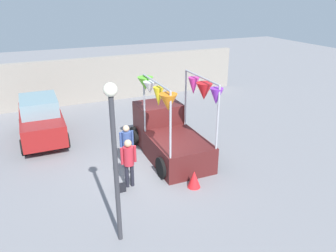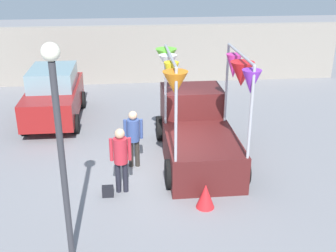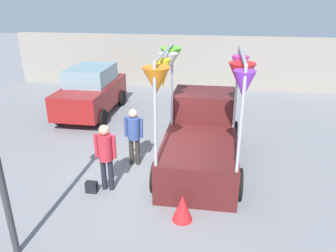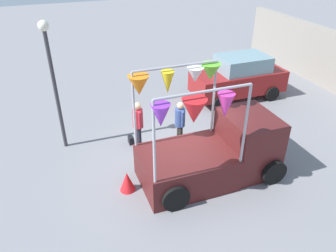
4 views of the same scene
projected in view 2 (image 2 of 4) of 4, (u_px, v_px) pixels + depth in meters
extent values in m
plane|color=slate|center=(160.00, 170.00, 11.67)|extent=(60.00, 60.00, 0.00)
cube|color=#4C1919|center=(202.00, 156.00, 11.34)|extent=(1.90, 2.60, 1.00)
cube|color=#4C1919|center=(191.00, 116.00, 13.03)|extent=(1.80, 1.40, 1.80)
cube|color=#8CB2C6|center=(192.00, 102.00, 12.86)|extent=(1.76, 1.37, 0.60)
cylinder|color=black|center=(160.00, 128.00, 13.46)|extent=(0.22, 0.76, 0.76)
cylinder|color=black|center=(218.00, 126.00, 13.64)|extent=(0.22, 0.76, 0.76)
cylinder|color=black|center=(170.00, 174.00, 10.66)|extent=(0.22, 0.76, 0.76)
cylinder|color=black|center=(243.00, 170.00, 10.83)|extent=(0.22, 0.76, 0.76)
cylinder|color=#A5A5AD|center=(166.00, 86.00, 11.77)|extent=(0.07, 0.07, 2.26)
cylinder|color=#A5A5AD|center=(227.00, 84.00, 11.93)|extent=(0.07, 0.07, 2.26)
cylinder|color=#A5A5AD|center=(176.00, 117.00, 9.52)|extent=(0.07, 0.07, 2.26)
cylinder|color=#A5A5AD|center=(251.00, 114.00, 9.68)|extent=(0.07, 0.07, 2.26)
cylinder|color=#A5A5AD|center=(170.00, 55.00, 10.22)|extent=(0.07, 2.44, 0.07)
cylinder|color=#A5A5AD|center=(240.00, 54.00, 10.38)|extent=(0.07, 2.44, 0.07)
cone|color=orange|center=(175.00, 83.00, 9.40)|extent=(0.80, 0.80, 0.55)
cone|color=purple|center=(251.00, 82.00, 9.57)|extent=(0.64, 0.64, 0.56)
cone|color=yellow|center=(171.00, 75.00, 10.16)|extent=(0.46, 0.46, 0.65)
cone|color=red|center=(242.00, 74.00, 10.33)|extent=(0.79, 0.79, 0.62)
cone|color=white|center=(168.00, 63.00, 10.87)|extent=(0.67, 0.67, 0.42)
cone|color=#D83399|center=(234.00, 66.00, 11.08)|extent=(0.48, 0.48, 0.64)
cone|color=#66CC33|center=(166.00, 58.00, 11.29)|extent=(0.80, 0.80, 0.48)
cube|color=maroon|center=(54.00, 100.00, 14.86)|extent=(1.70, 4.00, 0.90)
cube|color=#72939E|center=(53.00, 77.00, 14.70)|extent=(1.50, 2.10, 0.66)
cylinder|color=black|center=(38.00, 101.00, 16.10)|extent=(0.18, 0.64, 0.64)
cylinder|color=black|center=(83.00, 100.00, 16.26)|extent=(0.18, 0.64, 0.64)
cylinder|color=black|center=(24.00, 126.00, 13.80)|extent=(0.18, 0.64, 0.64)
cylinder|color=black|center=(76.00, 124.00, 13.96)|extent=(0.18, 0.64, 0.64)
cylinder|color=black|center=(118.00, 177.00, 10.44)|extent=(0.13, 0.13, 0.82)
cylinder|color=black|center=(125.00, 177.00, 10.46)|extent=(0.13, 0.13, 0.82)
cylinder|color=#B22633|center=(120.00, 151.00, 10.17)|extent=(0.34, 0.34, 0.65)
sphere|color=tan|center=(120.00, 134.00, 10.00)|extent=(0.24, 0.24, 0.24)
cylinder|color=#B22633|center=(111.00, 150.00, 10.14)|extent=(0.09, 0.09, 0.58)
cylinder|color=#B22633|center=(130.00, 149.00, 10.18)|extent=(0.09, 0.09, 0.58)
cylinder|color=#2D2823|center=(131.00, 154.00, 11.72)|extent=(0.13, 0.13, 0.79)
cylinder|color=#2D2823|center=(137.00, 153.00, 11.73)|extent=(0.13, 0.13, 0.79)
cylinder|color=#33477F|center=(133.00, 130.00, 11.46)|extent=(0.34, 0.34, 0.62)
sphere|color=tan|center=(133.00, 115.00, 11.29)|extent=(0.24, 0.24, 0.24)
cylinder|color=#33477F|center=(125.00, 129.00, 11.42)|extent=(0.09, 0.09, 0.56)
cylinder|color=#33477F|center=(141.00, 129.00, 11.47)|extent=(0.09, 0.09, 0.56)
cube|color=black|center=(108.00, 191.00, 10.33)|extent=(0.28, 0.16, 0.28)
cylinder|color=#333338|center=(63.00, 168.00, 7.61)|extent=(0.12, 0.12, 3.92)
sphere|color=#F2EDCC|center=(50.00, 52.00, 6.80)|extent=(0.32, 0.32, 0.32)
cube|color=gray|center=(144.00, 54.00, 19.17)|extent=(18.00, 0.36, 2.60)
cone|color=red|center=(205.00, 196.00, 9.84)|extent=(0.47, 0.47, 0.60)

